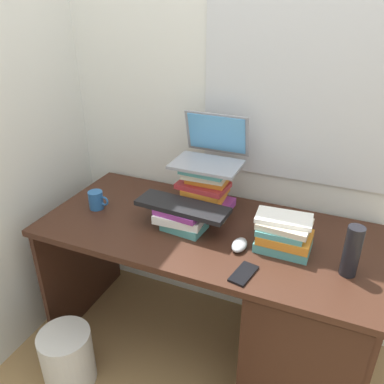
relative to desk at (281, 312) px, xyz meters
The scene contains 14 objects.
ground_plane 0.56m from the desk, behind, with size 6.00×6.00×0.00m, color #9E7A4C.
wall_back 1.06m from the desk, 132.39° to the left, with size 6.00×0.06×2.60m.
wall_left 1.59m from the desk, behind, with size 0.05×6.00×2.60m, color silver.
desk is the anchor object (origin of this frame).
book_stack_tall 0.65m from the desk, 160.60° to the left, with size 0.26×0.19×0.25m.
book_stack_keyboard_riser 0.62m from the desk, behind, with size 0.23×0.19×0.10m.
book_stack_side 0.41m from the desk, 168.70° to the left, with size 0.24×0.17×0.15m.
laptop 0.80m from the desk, 154.04° to the left, with size 0.31×0.27×0.22m.
keyboard 0.66m from the desk, behind, with size 0.42×0.14×0.02m, color black.
computer_mouse 0.41m from the desk, 161.60° to the right, with size 0.06×0.10×0.04m, color #A5A8AD.
mug 1.02m from the desk, behind, with size 0.11×0.07×0.09m.
water_bottle 0.50m from the desk, 15.00° to the right, with size 0.06×0.06×0.21m, color black.
cell_phone 0.43m from the desk, 120.60° to the right, with size 0.07×0.14×0.01m, color black.
wastebasket 1.03m from the desk, 154.93° to the right, with size 0.25×0.25×0.29m, color silver.
Camera 1 is at (0.54, -1.41, 1.70)m, focal length 36.66 mm.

